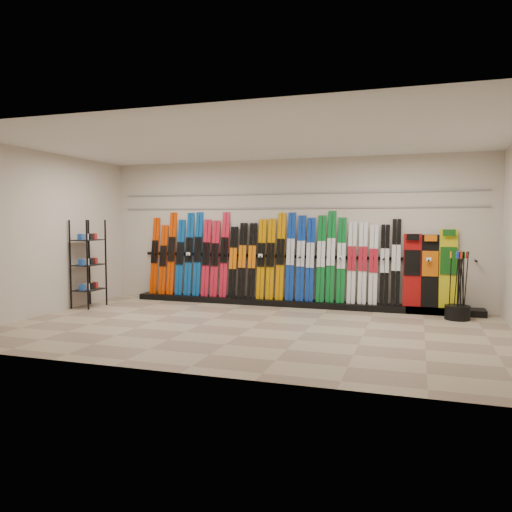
% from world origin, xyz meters
% --- Properties ---
extents(floor, '(8.00, 8.00, 0.00)m').
position_xyz_m(floor, '(0.00, 0.00, 0.00)').
color(floor, gray).
rests_on(floor, ground).
extents(back_wall, '(8.00, 0.00, 8.00)m').
position_xyz_m(back_wall, '(0.00, 2.50, 1.50)').
color(back_wall, beige).
rests_on(back_wall, floor).
extents(left_wall, '(0.00, 5.00, 5.00)m').
position_xyz_m(left_wall, '(-4.00, 0.00, 1.50)').
color(left_wall, beige).
rests_on(left_wall, floor).
extents(ceiling, '(8.00, 8.00, 0.00)m').
position_xyz_m(ceiling, '(0.00, 0.00, 3.00)').
color(ceiling, silver).
rests_on(ceiling, back_wall).
extents(ski_rack_base, '(8.00, 0.40, 0.12)m').
position_xyz_m(ski_rack_base, '(0.22, 2.28, 0.06)').
color(ski_rack_base, black).
rests_on(ski_rack_base, floor).
extents(skis, '(5.38, 0.28, 1.81)m').
position_xyz_m(skis, '(-0.47, 2.35, 0.96)').
color(skis, '#D43600').
rests_on(skis, ski_rack_base).
extents(snowboards, '(0.97, 0.23, 1.46)m').
position_xyz_m(snowboards, '(2.77, 2.35, 0.82)').
color(snowboards, '#990C0C').
rests_on(snowboards, ski_rack_base).
extents(accessory_rack, '(0.40, 0.60, 1.75)m').
position_xyz_m(accessory_rack, '(-3.75, 0.92, 0.88)').
color(accessory_rack, black).
rests_on(accessory_rack, floor).
extents(pole_bin, '(0.43, 0.43, 0.25)m').
position_xyz_m(pole_bin, '(3.23, 1.81, 0.12)').
color(pole_bin, black).
rests_on(pole_bin, floor).
extents(ski_poles, '(0.31, 0.32, 1.18)m').
position_xyz_m(ski_poles, '(3.25, 1.82, 0.61)').
color(ski_poles, black).
rests_on(ski_poles, pole_bin).
extents(slatwall_rail_0, '(7.60, 0.02, 0.03)m').
position_xyz_m(slatwall_rail_0, '(0.00, 2.48, 2.00)').
color(slatwall_rail_0, gray).
rests_on(slatwall_rail_0, back_wall).
extents(slatwall_rail_1, '(7.60, 0.02, 0.03)m').
position_xyz_m(slatwall_rail_1, '(0.00, 2.48, 2.30)').
color(slatwall_rail_1, gray).
rests_on(slatwall_rail_1, back_wall).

